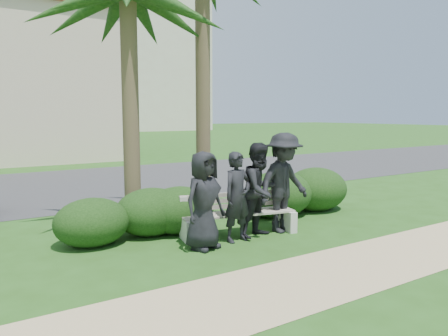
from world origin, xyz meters
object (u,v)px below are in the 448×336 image
at_px(park_bench, 238,217).
at_px(man_b, 238,197).
at_px(man_a, 204,200).
at_px(man_d, 284,183).
at_px(man_c, 260,190).

xyz_separation_m(park_bench, man_b, (-0.24, -0.31, 0.45)).
relative_size(man_a, man_d, 0.86).
bearing_deg(man_c, man_b, 167.04).
bearing_deg(park_bench, man_d, -4.89).
relative_size(man_a, man_b, 1.03).
xyz_separation_m(park_bench, man_d, (0.86, -0.26, 0.60)).
bearing_deg(man_a, man_b, -11.97).
distance_m(man_b, man_c, 0.52).
distance_m(man_b, man_d, 1.10).
xyz_separation_m(park_bench, man_c, (0.28, -0.28, 0.52)).
bearing_deg(park_bench, man_c, -32.96).
relative_size(man_b, man_d, 0.84).
bearing_deg(park_bench, man_b, -115.04).
height_order(man_a, man_d, man_d).
bearing_deg(man_d, man_c, 174.52).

